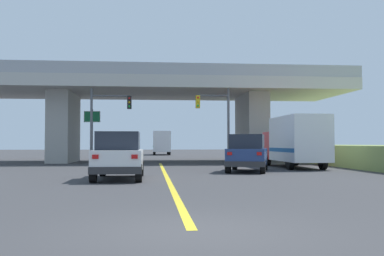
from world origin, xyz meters
TOP-DOWN VIEW (x-y plane):
  - ground at (0.00, 30.35)m, footprint 160.00×160.00m
  - overpass_bridge at (0.00, 30.35)m, footprint 30.98×10.11m
  - lane_divider_stripe at (0.00, 13.66)m, footprint 0.20×27.32m
  - suv_lead at (-2.08, 11.67)m, footprint 2.03×4.67m
  - suv_crossing at (4.54, 16.33)m, footprint 3.19×4.87m
  - box_truck at (8.40, 19.96)m, footprint 2.33×7.43m
  - traffic_signal_nearside at (4.27, 25.55)m, footprint 2.57×0.36m
  - traffic_signal_farside at (-4.10, 25.66)m, footprint 3.01×0.36m
  - highway_sign at (-5.40, 28.52)m, footprint 1.29×0.17m
  - semi_truck_distant at (0.74, 54.21)m, footprint 2.33×7.03m

SIDE VIEW (x-z plane):
  - ground at x=0.00m, z-range 0.00..0.00m
  - lane_divider_stripe at x=0.00m, z-range 0.00..0.01m
  - suv_crossing at x=4.54m, z-range 0.00..2.02m
  - suv_lead at x=-2.08m, z-range 0.01..2.03m
  - semi_truck_distant at x=0.74m, z-range 0.07..3.27m
  - box_truck at x=8.40m, z-range 0.08..3.29m
  - highway_sign at x=-5.40m, z-range 0.92..5.21m
  - traffic_signal_farside at x=-4.10m, z-range 0.80..6.43m
  - traffic_signal_nearside at x=4.27m, z-range 0.77..6.52m
  - overpass_bridge at x=0.00m, z-range 1.50..9.05m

